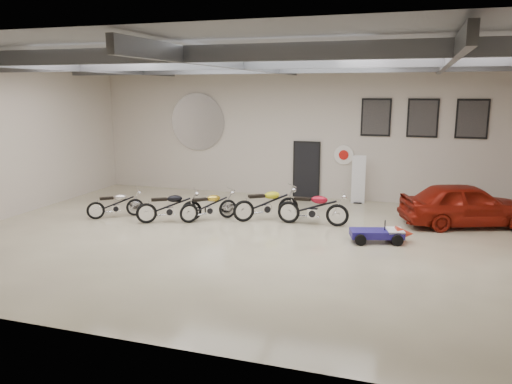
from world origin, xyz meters
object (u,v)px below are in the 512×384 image
(motorcycle_gold, at_px, (209,205))
(motorcycle_red, at_px, (313,207))
(motorcycle_silver, at_px, (115,204))
(motorcycle_yellow, at_px, (266,203))
(motorcycle_black, at_px, (169,206))
(banner_stand, at_px, (358,179))
(go_kart, at_px, (382,231))
(vintage_car, at_px, (466,204))

(motorcycle_gold, distance_m, motorcycle_red, 3.28)
(motorcycle_silver, height_order, motorcycle_yellow, motorcycle_yellow)
(motorcycle_silver, bearing_deg, motorcycle_red, -29.59)
(motorcycle_black, bearing_deg, banner_stand, 8.49)
(motorcycle_yellow, xyz_separation_m, go_kart, (3.68, -1.28, -0.24))
(banner_stand, bearing_deg, motorcycle_silver, -157.60)
(motorcycle_black, bearing_deg, motorcycle_yellow, -9.12)
(motorcycle_yellow, distance_m, vintage_car, 6.10)
(motorcycle_silver, height_order, motorcycle_red, motorcycle_red)
(motorcycle_black, distance_m, motorcycle_gold, 1.23)
(banner_stand, relative_size, vintage_car, 0.46)
(banner_stand, height_order, motorcycle_yellow, banner_stand)
(motorcycle_gold, xyz_separation_m, vintage_car, (7.69, 1.83, 0.18))
(banner_stand, distance_m, motorcycle_yellow, 4.17)
(banner_stand, height_order, go_kart, banner_stand)
(go_kart, bearing_deg, motorcycle_red, 135.54)
(motorcycle_gold, xyz_separation_m, motorcycle_yellow, (1.72, 0.61, 0.07))
(motorcycle_gold, bearing_deg, vintage_car, -31.36)
(vintage_car, bearing_deg, motorcycle_gold, 82.59)
(motorcycle_gold, height_order, go_kart, motorcycle_gold)
(motorcycle_black, distance_m, vintage_car, 9.11)
(motorcycle_gold, xyz_separation_m, go_kart, (5.40, -0.67, -0.18))
(motorcycle_yellow, bearing_deg, vintage_car, -23.88)
(motorcycle_black, bearing_deg, vintage_car, -16.51)
(motorcycle_gold, bearing_deg, motorcycle_silver, 146.32)
(motorcycle_black, distance_m, motorcycle_red, 4.46)
(banner_stand, distance_m, vintage_car, 4.07)
(motorcycle_silver, distance_m, go_kart, 8.42)
(motorcycle_gold, bearing_deg, motorcycle_black, 162.78)
(motorcycle_silver, distance_m, motorcycle_black, 1.93)
(go_kart, bearing_deg, motorcycle_yellow, 144.79)
(motorcycle_gold, distance_m, motorcycle_yellow, 1.83)
(motorcycle_black, height_order, motorcycle_yellow, motorcycle_yellow)
(banner_stand, xyz_separation_m, vintage_car, (3.48, -2.10, -0.23))
(motorcycle_black, xyz_separation_m, motorcycle_yellow, (2.81, 1.18, 0.04))
(motorcycle_red, bearing_deg, motorcycle_silver, -172.88)
(motorcycle_gold, bearing_deg, motorcycle_yellow, -25.36)
(banner_stand, height_order, motorcycle_red, banner_stand)
(motorcycle_gold, relative_size, go_kart, 1.09)
(motorcycle_black, relative_size, motorcycle_yellow, 0.93)
(motorcycle_yellow, bearing_deg, motorcycle_black, 167.20)
(banner_stand, relative_size, motorcycle_yellow, 0.84)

